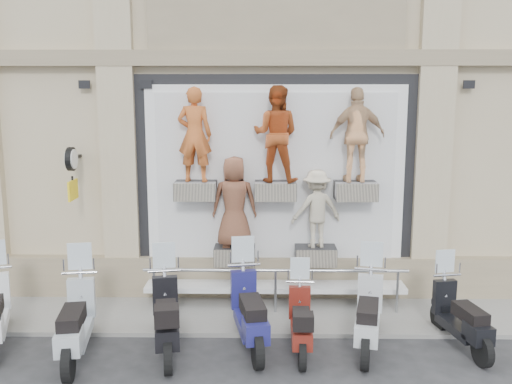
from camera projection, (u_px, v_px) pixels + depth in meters
ground at (278, 366)px, 8.90m from camera, size 90.00×90.00×0.00m
sidewalk at (275, 312)px, 10.96m from camera, size 16.00×2.20×0.08m
building at (273, 21)px, 14.73m from camera, size 14.00×8.60×12.00m
shop_vitrine at (278, 182)px, 11.16m from camera, size 5.60×0.87×4.30m
guard_rail at (275, 292)px, 10.79m from camera, size 5.06×0.10×0.93m
clock_sign_bracket at (72, 167)px, 10.89m from camera, size 0.10×0.80×1.02m
scooter_c at (75, 307)px, 9.02m from camera, size 0.94×2.19×1.72m
scooter_d at (166, 303)px, 9.22m from camera, size 0.98×2.14×1.68m
scooter_e at (249, 297)px, 9.41m from camera, size 1.01×2.21×1.73m
scooter_f at (301, 310)px, 9.27m from camera, size 0.55×1.77×1.43m
scooter_g at (369, 301)px, 9.35m from camera, size 1.03×2.13×1.66m
scooter_h at (461, 304)px, 9.40m from camera, size 0.89×1.94×1.52m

